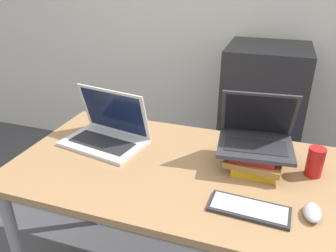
% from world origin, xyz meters
% --- Properties ---
extents(desk, '(1.37, 0.77, 0.77)m').
position_xyz_m(desk, '(0.00, 0.39, 0.68)').
color(desk, '#9E754C').
rests_on(desk, ground_plane).
extents(laptop_left, '(0.41, 0.31, 0.25)m').
position_xyz_m(laptop_left, '(-0.37, 0.49, 0.82)').
color(laptop_left, silver).
rests_on(laptop_left, desk).
extents(book_stack, '(0.24, 0.28, 0.09)m').
position_xyz_m(book_stack, '(0.32, 0.49, 0.82)').
color(book_stack, gold).
rests_on(book_stack, desk).
extents(laptop_on_books, '(0.32, 0.27, 0.23)m').
position_xyz_m(laptop_on_books, '(0.31, 0.51, 0.91)').
color(laptop_on_books, '#333338').
rests_on(laptop_on_books, book_stack).
extents(wireless_keyboard, '(0.28, 0.13, 0.01)m').
position_xyz_m(wireless_keyboard, '(0.33, 0.19, 0.78)').
color(wireless_keyboard, '#28282D').
rests_on(wireless_keyboard, desk).
extents(mouse, '(0.06, 0.10, 0.03)m').
position_xyz_m(mouse, '(0.53, 0.23, 0.79)').
color(mouse, '#B2B2B7').
rests_on(mouse, desk).
extents(soda_can, '(0.07, 0.07, 0.12)m').
position_xyz_m(soda_can, '(0.55, 0.50, 0.83)').
color(soda_can, red).
rests_on(soda_can, desk).
extents(mini_fridge, '(0.52, 0.54, 1.09)m').
position_xyz_m(mini_fridge, '(0.30, 1.44, 0.54)').
color(mini_fridge, '#232328').
rests_on(mini_fridge, ground_plane).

